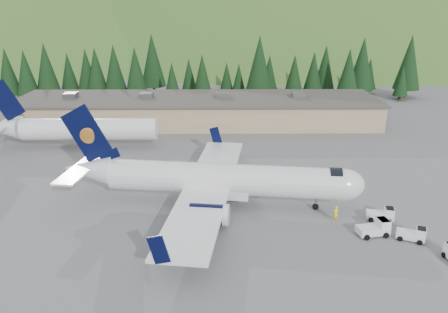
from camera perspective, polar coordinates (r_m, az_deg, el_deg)
ground at (r=52.58m, az=0.06°, el=-6.30°), size 600.00×600.00×0.00m
airliner at (r=51.41m, az=-1.10°, el=-3.07°), size 35.69×33.60×11.84m
second_airliner at (r=76.09m, az=-19.26°, el=3.48°), size 27.50×11.00×10.05m
baggage_tug_a at (r=51.84m, az=20.00°, el=-7.12°), size 3.14×2.27×1.54m
baggage_tug_b at (r=48.88m, az=23.52°, el=-9.30°), size 3.10×2.52×1.48m
terminal_building at (r=87.84m, az=-3.47°, el=6.10°), size 71.00×17.00×6.10m
baggage_tug_d at (r=48.48m, az=19.18°, el=-8.82°), size 3.45×2.42×1.71m
ramp_worker at (r=49.93m, az=14.38°, el=-7.25°), size 0.76×0.59×1.85m
tree_line at (r=109.00m, az=-4.58°, el=11.32°), size 113.94×17.59×14.51m
hills at (r=280.97m, az=10.60°, el=-3.00°), size 614.00×330.00×300.00m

